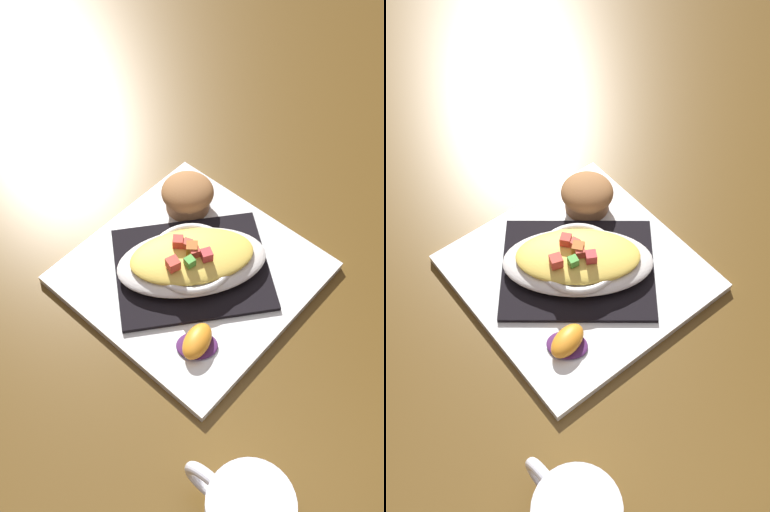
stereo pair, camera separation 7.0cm
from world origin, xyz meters
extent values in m
plane|color=#583D17|center=(0.00, 0.00, 0.00)|extent=(2.60, 2.60, 0.00)
cube|color=white|center=(0.00, 0.00, 0.01)|extent=(0.33, 0.33, 0.01)
cube|color=black|center=(0.00, 0.00, 0.01)|extent=(0.22, 0.24, 0.01)
ellipsoid|color=white|center=(0.00, 0.00, 0.03)|extent=(0.17, 0.21, 0.02)
torus|color=white|center=(0.00, 0.00, 0.04)|extent=(0.14, 0.14, 0.01)
ellipsoid|color=#EAC74E|center=(0.00, 0.00, 0.04)|extent=(0.14, 0.17, 0.02)
cube|color=#CA393B|center=(-0.02, -0.01, 0.06)|extent=(0.02, 0.02, 0.01)
cube|color=green|center=(-0.01, 0.01, 0.06)|extent=(0.01, 0.01, 0.01)
cube|color=#D14536|center=(-0.01, 0.00, 0.06)|extent=(0.01, 0.01, 0.01)
cube|color=#BA5E23|center=(0.00, 0.00, 0.06)|extent=(0.02, 0.02, 0.01)
cube|color=#D23E31|center=(0.02, 0.01, 0.06)|extent=(0.02, 0.02, 0.01)
cube|color=#CB4231|center=(0.02, 0.01, 0.06)|extent=(0.01, 0.01, 0.01)
cube|color=#C94636|center=(0.01, 0.00, 0.06)|extent=(0.01, 0.01, 0.01)
cube|color=#DA3F31|center=(-0.01, 0.03, 0.06)|extent=(0.02, 0.02, 0.01)
cylinder|color=#976540|center=(0.09, -0.06, 0.02)|extent=(0.06, 0.06, 0.02)
ellipsoid|color=#9B673A|center=(0.09, -0.06, 0.04)|extent=(0.07, 0.07, 0.04)
ellipsoid|color=#4C0F23|center=(0.09, -0.06, 0.05)|extent=(0.03, 0.03, 0.01)
ellipsoid|color=#4D2359|center=(-0.09, 0.06, 0.01)|extent=(0.06, 0.06, 0.01)
ellipsoid|color=orange|center=(-0.09, 0.06, 0.02)|extent=(0.05, 0.06, 0.02)
torus|color=white|center=(-0.23, 0.14, 0.05)|extent=(0.05, 0.03, 0.05)
camera|label=1|loc=(-0.34, 0.24, 0.61)|focal=40.77mm
camera|label=2|loc=(-0.38, 0.18, 0.61)|focal=40.77mm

